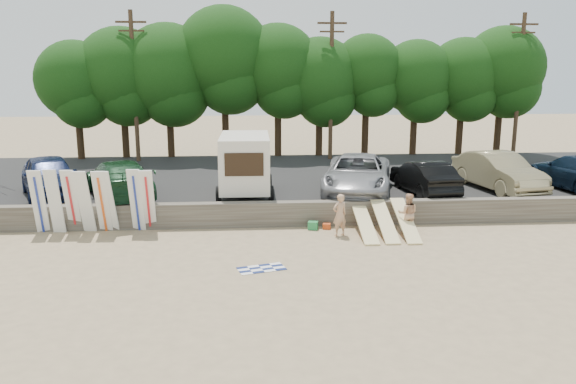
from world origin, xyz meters
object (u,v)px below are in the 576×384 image
object	(u,v)px
box_trailer	(245,162)
car_3	(424,177)
car_2	(357,174)
cooler	(313,225)
beachgoer_b	(408,214)
car_4	(498,171)
car_0	(50,176)
beachgoer_a	(340,215)
car_1	(119,179)

from	to	relation	value
box_trailer	car_3	world-z (taller)	box_trailer
car_2	cooler	distance (m)	4.47
car_3	beachgoer_b	world-z (taller)	car_3
car_4	car_0	bearing A→B (deg)	169.47
car_2	car_4	xyz separation A→B (m)	(6.72, 0.22, 0.01)
cooler	car_3	bearing A→B (deg)	44.45
car_4	beachgoer_a	xyz separation A→B (m)	(-8.23, -4.62, -0.76)
car_1	car_0	bearing A→B (deg)	-30.19
car_2	car_1	bearing A→B (deg)	-164.57
car_1	car_4	distance (m)	17.36
car_4	cooler	bearing A→B (deg)	-168.48
cooler	car_4	bearing A→B (deg)	36.45
car_2	beachgoer_a	size ratio (longest dim) A/B	3.83
car_0	car_1	world-z (taller)	car_0
car_0	car_2	bearing A→B (deg)	-25.57
beachgoer_b	car_3	bearing A→B (deg)	-103.15
car_2	cooler	xyz separation A→B (m)	(-2.42, -3.48, -1.41)
car_0	cooler	bearing A→B (deg)	-42.71
car_0	cooler	xyz separation A→B (m)	(11.35, -3.71, -1.45)
car_1	beachgoer_a	bearing A→B (deg)	134.00
beachgoer_b	beachgoer_a	bearing A→B (deg)	14.64
box_trailer	beachgoer_b	bearing A→B (deg)	-32.83
car_0	car_1	distance (m)	3.18
car_1	beachgoer_a	xyz separation A→B (m)	(9.12, -4.15, -0.72)
box_trailer	car_0	xyz separation A→B (m)	(-8.66, 0.36, -0.61)
cooler	car_0	bearing A→B (deg)	176.33
car_0	car_1	xyz separation A→B (m)	(3.15, -0.48, -0.07)
car_0	car_4	distance (m)	20.50
car_0	cooler	world-z (taller)	car_0
car_2	car_3	distance (m)	3.03
car_1	beachgoer_b	bearing A→B (deg)	139.65
car_2	beachgoer_b	world-z (taller)	car_2
beachgoer_a	car_3	bearing A→B (deg)	-160.55
car_2	car_3	bearing A→B (deg)	7.67
car_4	beachgoer_b	bearing A→B (deg)	-151.53
car_1	beachgoer_b	world-z (taller)	car_1
car_0	car_3	distance (m)	16.80
beachgoer_b	cooler	distance (m)	3.73
car_3	car_4	world-z (taller)	car_4
car_0	car_3	bearing A→B (deg)	-26.55
car_1	car_3	bearing A→B (deg)	158.09
beachgoer_b	cooler	size ratio (longest dim) A/B	4.17
box_trailer	beachgoer_a	world-z (taller)	box_trailer
car_4	cooler	distance (m)	9.96
car_0	beachgoer_a	world-z (taller)	car_0
car_1	cooler	xyz separation A→B (m)	(8.21, -3.23, -1.38)
box_trailer	car_1	world-z (taller)	box_trailer
car_1	beachgoer_b	distance (m)	12.49
cooler	car_2	bearing A→B (deg)	69.59
box_trailer	cooler	world-z (taller)	box_trailer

